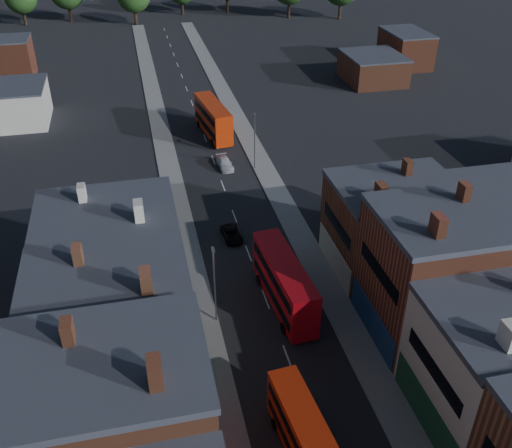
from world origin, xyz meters
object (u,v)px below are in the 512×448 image
bus_0 (306,439)px  car_3 (225,163)px  bus_1 (284,282)px  bus_2 (213,118)px  car_2 (232,234)px

bus_0 → car_3: 47.23m
bus_1 → car_3: 30.44m
bus_2 → car_3: bus_2 is taller
car_3 → car_2: bearing=-101.7°
car_3 → bus_0: bearing=-97.3°
bus_2 → car_2: 29.79m
bus_1 → car_2: 12.96m
bus_0 → car_3: bus_0 is taller
bus_1 → car_3: bus_1 is taller
bus_2 → car_3: (-0.30, -11.71, -2.14)m
car_2 → car_3: car_3 is taller
bus_2 → car_2: bus_2 is taller
car_3 → bus_1: bearing=-93.5°
bus_2 → car_2: size_ratio=2.96×
bus_0 → bus_2: bearing=81.7°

